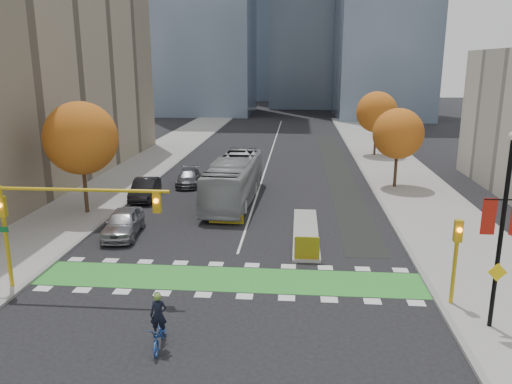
% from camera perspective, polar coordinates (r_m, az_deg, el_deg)
% --- Properties ---
extents(ground, '(300.00, 300.00, 0.00)m').
position_cam_1_polar(ground, '(24.72, -3.56, -11.33)').
color(ground, black).
rests_on(ground, ground).
extents(sidewalk_west, '(7.00, 120.00, 0.15)m').
position_cam_1_polar(sidewalk_west, '(46.52, -16.55, 0.58)').
color(sidewalk_west, gray).
rests_on(sidewalk_west, ground).
extents(sidewalk_east, '(7.00, 120.00, 0.15)m').
position_cam_1_polar(sidewalk_east, '(44.50, 17.87, -0.14)').
color(sidewalk_east, gray).
rests_on(sidewalk_east, ground).
extents(curb_west, '(0.30, 120.00, 0.16)m').
position_cam_1_polar(curb_west, '(45.36, -12.42, 0.50)').
color(curb_west, gray).
rests_on(curb_west, ground).
extents(curb_east, '(0.30, 120.00, 0.16)m').
position_cam_1_polar(curb_east, '(43.84, 13.41, -0.04)').
color(curb_east, gray).
rests_on(curb_east, ground).
extents(bike_crossing, '(20.00, 3.00, 0.01)m').
position_cam_1_polar(bike_crossing, '(26.06, -3.08, -9.89)').
color(bike_crossing, green).
rests_on(bike_crossing, ground).
extents(centre_line, '(0.15, 70.00, 0.01)m').
position_cam_1_polar(centre_line, '(63.02, 1.75, 4.62)').
color(centre_line, silver).
rests_on(centre_line, ground).
extents(bike_lane_paint, '(2.50, 50.00, 0.01)m').
position_cam_1_polar(bike_lane_paint, '(53.26, 9.23, 2.62)').
color(bike_lane_paint, black).
rests_on(bike_lane_paint, ground).
extents(median_island, '(1.60, 10.00, 0.16)m').
position_cam_1_polar(median_island, '(32.79, 5.70, -4.60)').
color(median_island, gray).
rests_on(median_island, ground).
extents(hazard_board, '(1.40, 0.12, 1.30)m').
position_cam_1_polar(hazard_board, '(28.03, 5.85, -6.40)').
color(hazard_board, yellow).
rests_on(hazard_board, median_island).
extents(tree_west, '(5.20, 5.20, 8.22)m').
position_cam_1_polar(tree_west, '(37.68, -19.37, 5.82)').
color(tree_west, '#332114').
rests_on(tree_west, ground).
extents(tree_east_near, '(4.40, 4.40, 7.08)m').
position_cam_1_polar(tree_east_near, '(45.22, 15.93, 6.43)').
color(tree_east_near, '#332114').
rests_on(tree_east_near, ground).
extents(tree_east_far, '(4.80, 4.80, 7.65)m').
position_cam_1_polar(tree_east_far, '(60.94, 13.64, 8.86)').
color(tree_east_far, '#332114').
rests_on(tree_east_far, ground).
extents(traffic_signal_west, '(8.53, 0.56, 5.20)m').
position_cam_1_polar(traffic_signal_west, '(25.20, -22.04, -2.06)').
color(traffic_signal_west, '#BF9914').
rests_on(traffic_signal_west, ground).
extents(traffic_signal_east, '(0.35, 0.43, 4.10)m').
position_cam_1_polar(traffic_signal_east, '(24.01, 21.92, -6.12)').
color(traffic_signal_east, '#BF9914').
rests_on(traffic_signal_east, ground).
extents(banner_lamppost, '(1.65, 0.36, 8.28)m').
position_cam_1_polar(banner_lamppost, '(21.98, 26.33, -3.28)').
color(banner_lamppost, black).
rests_on(banner_lamppost, ground).
extents(cyclist, '(0.85, 2.05, 2.31)m').
position_cam_1_polar(cyclist, '(20.32, -10.99, -15.20)').
color(cyclist, '#1F4290').
rests_on(cyclist, ground).
extents(bus, '(3.52, 12.92, 3.57)m').
position_cam_1_polar(bus, '(39.71, -2.54, 1.40)').
color(bus, '#989C9F').
rests_on(bus, ground).
extents(parked_car_a, '(2.54, 5.23, 1.72)m').
position_cam_1_polar(parked_car_a, '(33.13, -14.94, -3.41)').
color(parked_car_a, '#959499').
rests_on(parked_car_a, ground).
extents(parked_car_b, '(2.22, 5.21, 1.67)m').
position_cam_1_polar(parked_car_b, '(41.65, -12.57, 0.33)').
color(parked_car_b, black).
rests_on(parked_car_b, ground).
extents(parked_car_c, '(2.48, 5.05, 1.41)m').
position_cam_1_polar(parked_car_c, '(45.73, -7.72, 1.64)').
color(parked_car_c, '#4A4B4F').
rests_on(parked_car_c, ground).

